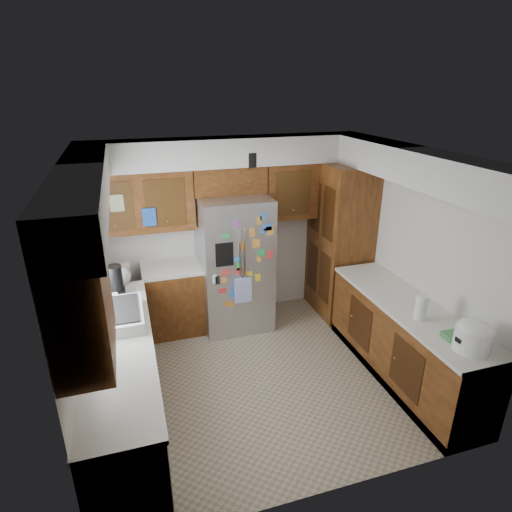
{
  "coord_description": "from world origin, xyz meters",
  "views": [
    {
      "loc": [
        -1.28,
        -3.84,
        3.12
      ],
      "look_at": [
        0.03,
        0.35,
        1.34
      ],
      "focal_mm": 30.0,
      "sensor_mm": 36.0,
      "label": 1
    }
  ],
  "objects_px": {
    "fridge": "(235,264)",
    "rice_cooker": "(474,335)",
    "paper_towel": "(421,308)",
    "pantry": "(340,241)"
  },
  "relations": [
    {
      "from": "fridge",
      "to": "rice_cooker",
      "type": "bearing_deg",
      "value": -59.53
    },
    {
      "from": "rice_cooker",
      "to": "fridge",
      "type": "bearing_deg",
      "value": 120.47
    },
    {
      "from": "fridge",
      "to": "rice_cooker",
      "type": "relative_size",
      "value": 5.47
    },
    {
      "from": "fridge",
      "to": "paper_towel",
      "type": "relative_size",
      "value": 6.91
    },
    {
      "from": "pantry",
      "to": "fridge",
      "type": "bearing_deg",
      "value": 177.94
    },
    {
      "from": "fridge",
      "to": "paper_towel",
      "type": "distance_m",
      "value": 2.42
    },
    {
      "from": "fridge",
      "to": "paper_towel",
      "type": "height_order",
      "value": "fridge"
    },
    {
      "from": "fridge",
      "to": "paper_towel",
      "type": "xyz_separation_m",
      "value": [
        1.4,
        -1.97,
        0.15
      ]
    },
    {
      "from": "pantry",
      "to": "rice_cooker",
      "type": "bearing_deg",
      "value": -90.01
    },
    {
      "from": "fridge",
      "to": "rice_cooker",
      "type": "distance_m",
      "value": 2.96
    }
  ]
}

